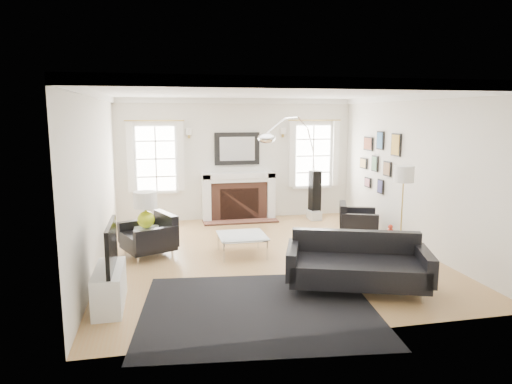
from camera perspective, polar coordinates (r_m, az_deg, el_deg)
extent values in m
plane|color=#A87A46|center=(8.06, 1.26, -7.86)|extent=(6.00, 6.00, 0.00)
cube|color=silver|center=(10.68, -2.41, 4.11)|extent=(5.50, 0.04, 2.80)
cube|color=silver|center=(4.93, 9.34, -2.45)|extent=(5.50, 0.04, 2.80)
cube|color=silver|center=(7.62, -19.27, 1.37)|extent=(0.04, 6.00, 2.80)
cube|color=silver|center=(8.80, 19.01, 2.43)|extent=(0.04, 6.00, 2.80)
cube|color=white|center=(7.70, 1.34, 12.43)|extent=(5.50, 6.00, 0.02)
cube|color=white|center=(7.70, 1.34, 11.99)|extent=(5.50, 6.00, 0.12)
cube|color=white|center=(10.50, -6.23, -0.71)|extent=(0.18, 0.38, 1.10)
cube|color=white|center=(10.75, 1.75, -0.42)|extent=(0.18, 0.38, 1.10)
cube|color=white|center=(10.53, -2.21, 2.11)|extent=(1.70, 0.38, 0.12)
cube|color=white|center=(10.54, -2.21, 1.57)|extent=(1.50, 0.34, 0.10)
cube|color=brown|center=(10.64, -2.21, -1.08)|extent=(1.30, 0.30, 0.90)
cube|color=black|center=(10.56, -2.11, -1.55)|extent=(0.90, 0.10, 0.76)
cube|color=brown|center=(10.47, -1.94, -3.66)|extent=(1.70, 0.50, 0.04)
cube|color=black|center=(10.62, -2.38, 5.43)|extent=(1.05, 0.06, 0.75)
cube|color=white|center=(10.59, -2.35, 5.42)|extent=(0.82, 0.02, 0.55)
cube|color=white|center=(10.50, -12.41, 4.08)|extent=(1.00, 0.05, 1.60)
cube|color=white|center=(10.47, -12.41, 4.06)|extent=(0.84, 0.02, 1.44)
cube|color=white|center=(10.42, -15.45, 4.19)|extent=(0.14, 0.05, 1.55)
cube|color=white|center=(10.41, -9.38, 4.40)|extent=(0.14, 0.05, 1.55)
cube|color=white|center=(11.11, 7.10, 4.51)|extent=(1.00, 0.05, 1.60)
cube|color=white|center=(11.08, 7.15, 4.50)|extent=(0.84, 0.02, 1.44)
cube|color=white|center=(10.84, 4.52, 4.70)|extent=(0.14, 0.05, 1.55)
cube|color=white|center=(11.20, 9.94, 4.74)|extent=(0.14, 0.05, 1.55)
cube|color=black|center=(9.27, 17.10, 5.65)|extent=(0.03, 0.34, 0.44)
cube|color=gold|center=(9.26, 17.00, 5.66)|extent=(0.01, 0.29, 0.39)
cube|color=black|center=(9.84, 15.28, 6.23)|extent=(0.03, 0.28, 0.38)
cube|color=#366596|center=(9.83, 15.18, 6.24)|extent=(0.01, 0.23, 0.33)
cube|color=black|center=(10.33, 13.86, 5.88)|extent=(0.03, 0.40, 0.30)
cube|color=brown|center=(10.33, 13.77, 5.88)|extent=(0.01, 0.35, 0.25)
cube|color=black|center=(9.57, 16.09, 2.81)|extent=(0.03, 0.30, 0.30)
cube|color=brown|center=(9.56, 15.99, 2.81)|extent=(0.01, 0.25, 0.25)
cube|color=black|center=(10.05, 14.63, 3.47)|extent=(0.03, 0.26, 0.34)
cube|color=#4E8258|center=(10.05, 14.54, 3.46)|extent=(0.01, 0.21, 0.29)
cube|color=black|center=(10.55, 13.29, 3.52)|extent=(0.03, 0.32, 0.24)
cube|color=tan|center=(10.54, 13.20, 3.52)|extent=(0.01, 0.27, 0.19)
cube|color=black|center=(9.84, 15.30, 0.67)|extent=(0.03, 0.24, 0.30)
cube|color=navy|center=(9.84, 15.21, 0.67)|extent=(0.01, 0.19, 0.25)
cube|color=black|center=(10.37, 13.79, 1.18)|extent=(0.03, 0.28, 0.22)
cube|color=#A45F6B|center=(10.37, 13.70, 1.17)|extent=(0.01, 0.23, 0.17)
cube|color=white|center=(6.22, -17.84, -11.29)|extent=(0.35, 1.00, 0.50)
cube|color=black|center=(6.04, -17.63, -6.40)|extent=(0.05, 1.00, 0.58)
cube|color=black|center=(5.92, 0.33, -14.45)|extent=(3.17, 2.74, 0.01)
cube|color=black|center=(6.56, 12.51, -9.60)|extent=(2.02, 1.42, 0.31)
cube|color=black|center=(6.86, 12.29, -6.77)|extent=(1.78, 0.74, 0.51)
cube|color=black|center=(6.50, 4.57, -8.45)|extent=(0.42, 0.87, 0.39)
cube|color=black|center=(6.67, 20.33, -8.56)|extent=(0.42, 0.87, 0.39)
cube|color=black|center=(8.16, -13.34, -5.94)|extent=(1.01, 1.01, 0.29)
cube|color=black|center=(8.24, -11.17, -4.20)|extent=(0.43, 0.76, 0.48)
cube|color=black|center=(8.48, -14.35, -4.59)|extent=(0.75, 0.41, 0.36)
cube|color=black|center=(7.79, -12.30, -5.77)|extent=(0.75, 0.41, 0.36)
cube|color=black|center=(9.47, 12.69, -3.90)|extent=(0.92, 0.92, 0.27)
cube|color=black|center=(9.41, 10.79, -2.70)|extent=(0.37, 0.71, 0.44)
cube|color=black|center=(9.10, 12.85, -3.76)|extent=(0.70, 0.35, 0.34)
cube|color=black|center=(9.79, 12.58, -2.82)|extent=(0.70, 0.35, 0.34)
cube|color=silver|center=(7.97, -1.77, -5.44)|extent=(0.81, 0.81, 0.02)
cylinder|color=silver|center=(7.61, -4.01, -7.53)|extent=(0.04, 0.04, 0.36)
cylinder|color=silver|center=(7.74, 1.42, -7.21)|extent=(0.04, 0.04, 0.36)
cylinder|color=silver|center=(8.31, -4.72, -6.06)|extent=(0.04, 0.04, 0.36)
cylinder|color=silver|center=(8.43, 0.26, -5.80)|extent=(0.04, 0.04, 0.36)
cube|color=silver|center=(8.21, -13.53, -4.46)|extent=(0.43, 0.43, 0.02)
cylinder|color=silver|center=(8.11, -14.74, -6.34)|extent=(0.04, 0.04, 0.47)
cylinder|color=silver|center=(8.10, -12.26, -6.27)|extent=(0.04, 0.04, 0.47)
cylinder|color=silver|center=(8.45, -14.63, -5.70)|extent=(0.04, 0.04, 0.47)
cylinder|color=silver|center=(8.43, -12.26, -5.63)|extent=(0.04, 0.04, 0.47)
cube|color=silver|center=(7.52, 16.40, -5.37)|extent=(0.49, 0.41, 0.02)
cylinder|color=silver|center=(7.36, 15.50, -7.75)|extent=(0.04, 0.04, 0.54)
cylinder|color=silver|center=(7.55, 18.28, -7.45)|extent=(0.04, 0.04, 0.54)
cylinder|color=silver|center=(7.64, 14.36, -7.06)|extent=(0.04, 0.04, 0.54)
cylinder|color=silver|center=(7.82, 17.06, -6.79)|extent=(0.04, 0.04, 0.54)
sphere|color=#BED31A|center=(8.18, -13.58, -3.37)|extent=(0.30, 0.30, 0.30)
cylinder|color=#BED31A|center=(8.14, -13.62, -2.34)|extent=(0.04, 0.04, 0.12)
cylinder|color=white|center=(8.11, -13.68, -0.95)|extent=(0.40, 0.40, 0.28)
sphere|color=red|center=(7.50, 16.43, -4.76)|extent=(0.10, 0.10, 0.10)
sphere|color=red|center=(7.48, 16.46, -4.20)|extent=(0.08, 0.08, 0.08)
cube|color=silver|center=(10.81, 7.26, -2.85)|extent=(0.26, 0.42, 0.21)
ellipsoid|color=silver|center=(8.97, 1.30, 6.74)|extent=(0.35, 0.35, 0.21)
cylinder|color=#B7943F|center=(8.02, 17.45, -8.29)|extent=(0.20, 0.20, 0.03)
cylinder|color=#B7943F|center=(7.84, 17.71, -3.41)|extent=(0.02, 0.02, 1.43)
cylinder|color=white|center=(7.71, 17.99, 2.15)|extent=(0.33, 0.33, 0.27)
cube|color=black|center=(10.80, 7.35, -0.35)|extent=(0.26, 0.26, 1.14)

